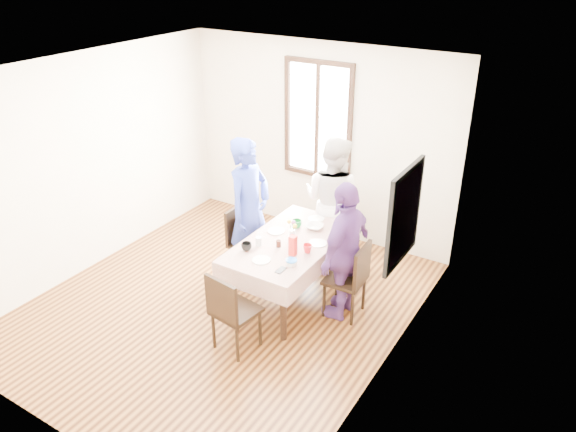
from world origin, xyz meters
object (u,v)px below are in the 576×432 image
at_px(person_left, 249,211).
at_px(chair_near, 236,310).
at_px(person_far, 333,201).
at_px(chair_right, 345,279).
at_px(dining_table, 290,270).
at_px(chair_far, 332,228).
at_px(chair_left, 249,243).
at_px(person_right, 345,251).

bearing_deg(person_left, chair_near, -148.36).
relative_size(chair_near, person_left, 0.50).
relative_size(chair_near, person_far, 0.53).
height_order(person_left, person_far, person_left).
xyz_separation_m(chair_right, person_left, (-1.36, 0.10, 0.46)).
distance_m(dining_table, chair_far, 1.07).
relative_size(chair_left, chair_near, 1.00).
xyz_separation_m(dining_table, chair_far, (0.00, 1.06, 0.08)).
bearing_deg(chair_near, person_right, 67.04).
bearing_deg(chair_near, person_far, 98.09).
height_order(chair_far, person_right, person_right).
distance_m(dining_table, person_left, 0.87).
bearing_deg(chair_left, chair_far, 141.97).
height_order(chair_right, chair_near, same).
bearing_deg(person_right, dining_table, -84.02).
xyz_separation_m(person_left, person_far, (0.67, 0.90, -0.06)).
relative_size(chair_left, chair_right, 1.00).
distance_m(chair_left, person_left, 0.46).
relative_size(chair_left, person_left, 0.50).
bearing_deg(person_right, chair_right, 91.84).
height_order(chair_near, person_far, person_far).
bearing_deg(person_far, chair_far, -86.15).
relative_size(chair_right, person_far, 0.53).
distance_m(chair_right, person_right, 0.35).
distance_m(chair_far, person_right, 1.27).
relative_size(chair_far, chair_near, 1.00).
distance_m(dining_table, chair_near, 1.07).
xyz_separation_m(chair_near, person_far, (0.00, 2.11, 0.40)).
bearing_deg(dining_table, chair_near, -90.00).
relative_size(dining_table, chair_right, 1.70).
bearing_deg(person_right, person_left, -92.29).
bearing_deg(chair_left, person_far, 141.38).
bearing_deg(chair_right, person_left, 83.04).
relative_size(person_left, person_far, 1.07).
height_order(dining_table, person_left, person_left).
bearing_deg(chair_near, chair_right, 66.36).
relative_size(person_left, person_right, 1.13).
relative_size(chair_far, person_far, 0.53).
xyz_separation_m(chair_left, person_left, (0.02, 0.00, 0.46)).
bearing_deg(dining_table, person_far, 90.00).
height_order(dining_table, chair_near, chair_near).
xyz_separation_m(chair_left, person_far, (0.69, 0.90, 0.40)).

